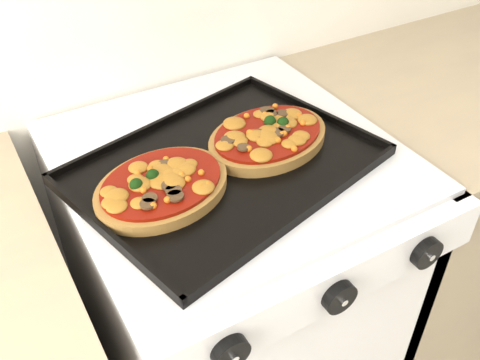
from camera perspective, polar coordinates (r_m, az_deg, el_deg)
stove at (r=1.30m, az=-0.81°, el=-13.57°), size 0.60×0.60×0.91m
control_panel at (r=0.83m, az=9.85°, el=-11.20°), size 0.60×0.02×0.09m
knob_left at (r=0.75m, az=-1.00°, el=-17.90°), size 0.05×0.02×0.05m
knob_center at (r=0.82m, az=10.54°, el=-12.19°), size 0.05×0.02×0.05m
knob_right at (r=0.92m, az=19.27°, el=-7.36°), size 0.06×0.02×0.06m
baking_tray at (r=0.93m, az=-1.55°, el=1.75°), size 0.58×0.48×0.02m
pizza_left at (r=0.87m, az=-8.34°, el=-0.51°), size 0.27×0.23×0.03m
pizza_right at (r=0.98m, az=2.99°, el=4.74°), size 0.27×0.22×0.04m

